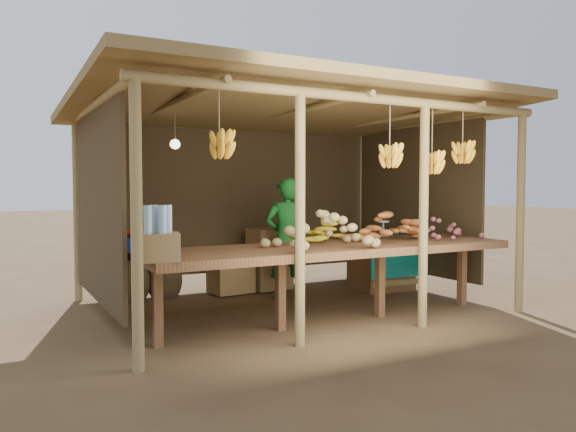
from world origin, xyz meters
TOP-DOWN VIEW (x-y plane):
  - ground at (0.00, 0.00)m, footprint 60.00×60.00m
  - stall_structure at (-0.02, -0.06)m, footprint 4.70×3.50m
  - counter at (0.00, -0.95)m, footprint 3.90×1.05m
  - potato_heap at (-0.23, -1.14)m, footprint 1.12×0.85m
  - sweet_potato_heap at (0.83, -0.89)m, footprint 0.94×0.63m
  - onion_heap at (1.51, -1.00)m, footprint 0.79×0.66m
  - banana_pile at (0.21, -0.54)m, footprint 0.77×0.62m
  - tomato_basin at (-1.88, -0.51)m, footprint 0.36×0.36m
  - bottle_box at (-1.90, -1.32)m, footprint 0.41×0.36m
  - vendor at (0.18, 0.37)m, footprint 0.63×0.51m
  - tarp_crate at (1.62, 0.34)m, footprint 0.84×0.74m
  - carton_stack at (0.07, 0.99)m, footprint 1.11×0.46m
  - burlap_sacks at (-1.32, 1.20)m, footprint 0.86×0.45m

SIDE VIEW (x-z plane):
  - ground at x=0.00m, z-range 0.00..0.00m
  - burlap_sacks at x=-1.32m, z-range -0.04..0.57m
  - carton_stack at x=0.07m, z-range -0.05..0.77m
  - tarp_crate at x=1.62m, z-range -0.09..0.86m
  - counter at x=0.00m, z-range 0.34..1.14m
  - vendor at x=0.18m, z-range 0.00..1.50m
  - tomato_basin at x=-1.88m, z-range 0.78..0.97m
  - bottle_box at x=-1.90m, z-range 0.75..1.19m
  - banana_pile at x=0.21m, z-range 0.80..1.15m
  - onion_heap at x=1.51m, z-range 0.80..1.15m
  - sweet_potato_heap at x=0.83m, z-range 0.80..1.15m
  - potato_heap at x=-0.23m, z-range 0.80..1.17m
  - stall_structure at x=-0.02m, z-range 0.70..3.13m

